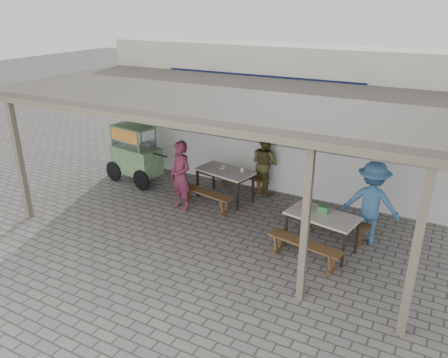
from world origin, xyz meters
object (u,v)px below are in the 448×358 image
table_left (225,173)px  tissue_box (307,206)px  bench_right_street (304,248)px  vendor_cart (135,152)px  table_right (322,219)px  patron_wall_side (265,164)px  condiment_bowl (223,167)px  bench_left_street (205,196)px  bench_right_wall (335,222)px  donation_box (323,209)px  patron_right_table (371,203)px  condiment_jar (242,170)px  patron_street_side (181,176)px  bench_left_wall (243,178)px

table_left → tissue_box: bearing=-13.6°
bench_right_street → vendor_cart: vendor_cart is taller
table_right → patron_wall_side: 2.91m
table_right → condiment_bowl: bearing=165.8°
bench_right_street → patron_wall_side: (-1.95, 2.68, 0.42)m
bench_left_street → table_right: 2.91m
table_left → bench_right_street: bearing=-23.7°
bench_left_street → bench_right_street: same height
bench_right_wall → tissue_box: tissue_box is taller
donation_box → condiment_bowl: 3.04m
table_left → patron_right_table: bearing=4.4°
vendor_cart → condiment_jar: bearing=12.7°
patron_street_side → patron_right_table: patron_right_table is taller
condiment_jar → condiment_bowl: (-0.51, -0.02, -0.03)m
bench_right_street → tissue_box: (-0.23, 0.71, 0.47)m
condiment_bowl → table_left: bearing=-45.0°
table_right → donation_box: donation_box is taller
donation_box → condiment_jar: size_ratio=1.93×
patron_wall_side → bench_left_wall: bearing=43.5°
patron_wall_side → condiment_jar: size_ratio=15.33×
patron_wall_side → donation_box: patron_wall_side is taller
bench_left_wall → patron_street_side: (-0.77, -1.61, 0.47)m
patron_street_side → donation_box: (3.32, -0.17, 0.00)m
table_left → bench_right_wall: size_ratio=1.02×
condiment_jar → bench_left_street: bearing=-122.8°
patron_street_side → donation_box: size_ratio=8.52×
bench_left_wall → condiment_bowl: condiment_bowl is taller
bench_right_street → tissue_box: 0.89m
bench_left_street → bench_right_street: (2.73, -1.11, -0.00)m
table_left → vendor_cart: 2.61m
table_right → bench_right_street: bearing=-90.0°
table_left → bench_left_street: (-0.14, -0.69, -0.33)m
bench_right_street → vendor_cart: (-5.20, 1.72, 0.48)m
bench_left_street → condiment_jar: bearing=68.4°
bench_right_street → patron_wall_side: bearing=136.5°
bench_right_street → donation_box: 0.87m
bench_right_street → patron_wall_side: 3.34m
bench_left_wall → vendor_cart: size_ratio=0.76×
tissue_box → condiment_jar: size_ratio=1.19×
bench_right_wall → patron_right_table: size_ratio=0.85×
table_left → bench_right_street: table_left is taller
bench_left_wall → tissue_box: 2.89m
bench_right_wall → vendor_cart: vendor_cart is taller
bench_left_street → bench_right_wall: same height
tissue_box → condiment_bowl: (-2.47, 1.20, -0.04)m
table_right → patron_street_side: (-3.34, 0.27, 0.14)m
bench_left_street → bench_right_street: 2.95m
donation_box → condiment_bowl: size_ratio=1.13×
table_left → patron_right_table: size_ratio=0.87×
patron_wall_side → bench_right_wall: bearing=170.9°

